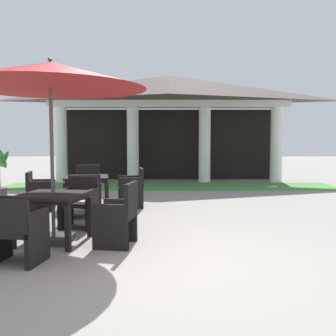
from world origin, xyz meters
name	(u,v)px	position (x,y,z in m)	size (l,w,h in m)	color
ground_plane	(171,263)	(0.00, 0.00, 0.00)	(60.00, 60.00, 0.00)	gray
background_pavilion	(169,99)	(0.00, 9.20, 2.99)	(8.96, 3.06, 3.82)	white
lawn_strip	(170,186)	(0.00, 7.64, 0.00)	(10.76, 2.11, 0.01)	#47843D
patio_table_near_foreground	(54,200)	(-1.71, 0.95, 0.63)	(1.01, 1.01, 0.73)	black
patio_umbrella_near_foreground	(51,77)	(-1.71, 0.95, 2.41)	(2.77, 2.77, 2.68)	#2D2D2D
patio_chair_near_foreground_east	(119,217)	(-0.74, 0.79, 0.42)	(0.60, 0.62, 0.91)	black
patio_chair_near_foreground_south	(17,232)	(-1.87, -0.02, 0.40)	(0.66, 0.61, 0.83)	black
patio_chair_near_foreground_north	(80,204)	(-1.55, 1.92, 0.41)	(0.63, 0.61, 0.88)	black
patio_table_mid_left	(87,181)	(-1.82, 3.73, 0.62)	(1.08, 1.08, 0.71)	black
patio_chair_mid_left_south	(86,197)	(-1.64, 2.74, 0.41)	(0.71, 0.69, 0.86)	black
patio_chair_mid_left_west	(41,191)	(-2.80, 3.55, 0.40)	(0.63, 0.64, 0.83)	black
patio_chair_mid_left_east	(133,188)	(-0.84, 3.91, 0.42)	(0.62, 0.65, 0.88)	black
patio_chair_mid_left_north	(89,184)	(-2.00, 4.71, 0.42)	(0.70, 0.63, 0.89)	black
potted_palm_left_edge	(0,182)	(-4.03, 4.36, 0.51)	(0.60, 0.61, 1.32)	#47423D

